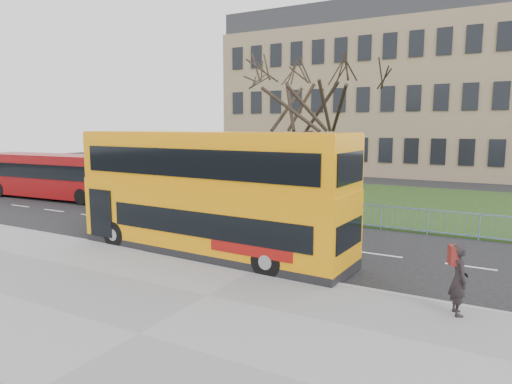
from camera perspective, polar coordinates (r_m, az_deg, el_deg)
ground at (r=16.08m, az=2.50°, el=-8.54°), size 120.00×120.00×0.00m
pavement at (r=10.84m, az=-14.44°, el=-17.05°), size 80.00×10.50×0.12m
kerb at (r=14.75m, az=-0.24°, el=-9.82°), size 80.00×0.20×0.14m
grass_verge at (r=29.27m, az=15.12°, el=-1.08°), size 80.00×15.40×0.08m
guard_railing at (r=21.89m, az=10.26°, el=-2.65°), size 40.00×0.12×1.10m
bare_tree at (r=25.75m, az=6.61°, el=9.44°), size 7.16×7.16×10.23m
civic_building at (r=50.25m, az=15.63°, el=10.65°), size 30.00×15.00×14.00m
yellow_bus at (r=16.34m, az=-5.83°, el=0.15°), size 10.56×2.97×4.38m
red_bus at (r=32.00m, az=-23.86°, el=1.94°), size 10.89×3.13×2.83m
pedestrian at (r=12.16m, az=24.03°, el=-9.96°), size 0.62×0.75×1.75m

